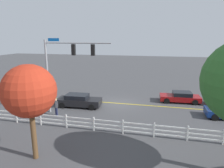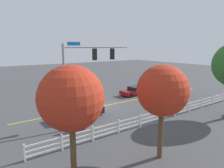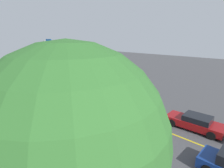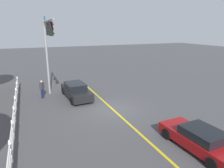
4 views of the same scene
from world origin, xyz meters
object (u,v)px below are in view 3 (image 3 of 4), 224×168
car_1 (195,122)px  car_2 (78,101)px  pedestrian (48,103)px  tree_0 (72,138)px

car_1 → car_2: (10.83, 4.04, 0.07)m
car_2 → car_1: bearing=17.5°
car_1 → pedestrian: pedestrian is taller
car_2 → pedestrian: size_ratio=2.83×
tree_0 → car_2: bearing=-34.3°
pedestrian → tree_0: size_ratio=0.23×
pedestrian → tree_0: (-13.46, 5.53, 4.25)m
car_2 → tree_0: bearing=-37.3°
car_2 → pedestrian: 3.12m
car_2 → tree_0: tree_0 is taller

